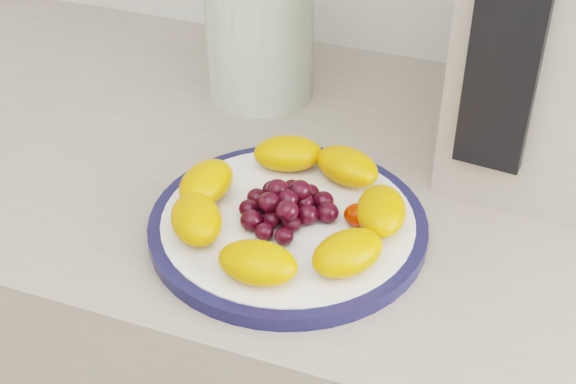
% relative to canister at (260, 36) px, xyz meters
% --- Properties ---
extents(plate_rim, '(0.28, 0.28, 0.01)m').
position_rel_canister_xyz_m(plate_rim, '(0.14, -0.26, -0.07)').
color(plate_rim, '#13153C').
rests_on(plate_rim, counter).
extents(plate_face, '(0.26, 0.26, 0.02)m').
position_rel_canister_xyz_m(plate_face, '(0.14, -0.26, -0.07)').
color(plate_face, white).
rests_on(plate_face, counter).
extents(canister, '(0.17, 0.17, 0.16)m').
position_rel_canister_xyz_m(canister, '(0.00, 0.00, 0.00)').
color(canister, '#315D13').
rests_on(canister, counter).
extents(appliance_panel, '(0.07, 0.03, 0.29)m').
position_rel_canister_xyz_m(appliance_panel, '(0.31, -0.15, 0.12)').
color(appliance_panel, black).
rests_on(appliance_panel, appliance_body).
extents(fruit_plate, '(0.24, 0.24, 0.04)m').
position_rel_canister_xyz_m(fruit_plate, '(0.14, -0.26, -0.05)').
color(fruit_plate, orange).
rests_on(fruit_plate, plate_face).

